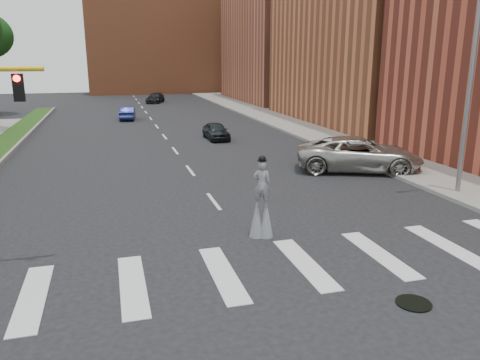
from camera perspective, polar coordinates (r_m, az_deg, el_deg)
The scene contains 12 objects.
ground_plane at distance 13.37m, azimuth 4.43°, elevation -12.47°, with size 160.00×160.00×0.00m, color black.
median_curb at distance 32.32m, azimuth -26.60°, elevation 2.49°, with size 0.20×60.00×0.28m, color gray.
sidewalk_right at distance 40.25m, azimuth 9.03°, elevation 5.91°, with size 5.00×90.00×0.18m, color gray.
manhole at distance 13.11m, azimuth 20.41°, elevation -13.90°, with size 0.90×0.90×0.04m, color black.
building_far at distance 70.32m, azimuth 6.51°, elevation 17.76°, with size 16.00×22.00×20.00m, color #B25B41.
building_backdrop at distance 89.77m, azimuth -9.56°, elevation 16.33°, with size 26.00×14.00×18.00m, color #B76039.
streetlight at distance 22.86m, azimuth 26.06°, elevation 10.22°, with size 2.05×0.20×9.00m.
stilt_performer at distance 16.22m, azimuth 2.65°, elevation -3.18°, with size 0.82×0.63×2.91m.
suv_crossing at distance 26.66m, azimuth 14.30°, elevation 3.08°, with size 3.13×6.79×1.89m, color #A9A7A0.
car_near at distance 36.14m, azimuth -2.94°, elevation 5.99°, with size 1.53×3.81×1.30m, color black.
car_mid at distance 49.25m, azimuth -13.56°, elevation 7.94°, with size 1.41×4.04×1.33m, color navy.
car_far at distance 67.23m, azimuth -10.29°, elevation 9.80°, with size 1.85×4.56×1.32m, color black.
Camera 1 is at (-4.18, -11.14, 6.09)m, focal length 35.00 mm.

